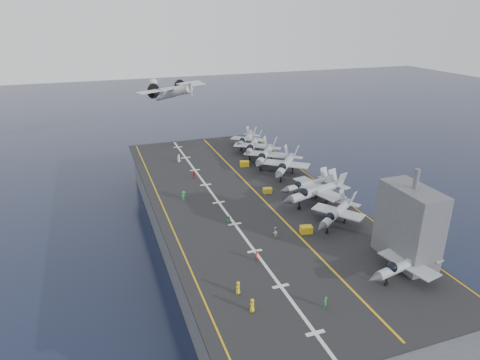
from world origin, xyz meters
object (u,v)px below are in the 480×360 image
object	(u,v)px
island_superstructure	(410,216)
fighter_jet_0	(405,264)
tow_cart_a	(306,229)
transport_plane	(173,93)

from	to	relation	value
island_superstructure	fighter_jet_0	world-z (taller)	island_superstructure
island_superstructure	tow_cart_a	xyz separation A→B (m)	(-10.29, 12.76, -6.87)
fighter_jet_0	tow_cart_a	bearing A→B (deg)	112.76
island_superstructure	tow_cart_a	distance (m)	17.78
fighter_jet_0	transport_plane	distance (m)	89.52
fighter_jet_0	transport_plane	xyz separation A→B (m)	(-15.76, 87.48, 10.67)
island_superstructure	transport_plane	distance (m)	85.79
tow_cart_a	island_superstructure	bearing A→B (deg)	-51.12
fighter_jet_0	tow_cart_a	distance (m)	18.25
tow_cart_a	transport_plane	bearing A→B (deg)	97.03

